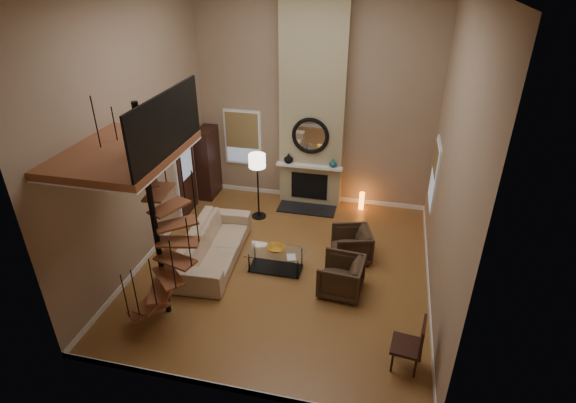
% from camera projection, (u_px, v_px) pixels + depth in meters
% --- Properties ---
extents(ground, '(6.00, 6.50, 0.01)m').
position_uv_depth(ground, '(284.00, 268.00, 9.76)').
color(ground, '#A76F36').
rests_on(ground, ground).
extents(back_wall, '(6.00, 0.02, 5.50)m').
position_uv_depth(back_wall, '(314.00, 100.00, 11.21)').
color(back_wall, '#9C8064').
rests_on(back_wall, ground).
extents(front_wall, '(6.00, 0.02, 5.50)m').
position_uv_depth(front_wall, '(222.00, 244.00, 5.66)').
color(front_wall, '#9C8064').
rests_on(front_wall, ground).
extents(left_wall, '(0.02, 6.50, 5.50)m').
position_uv_depth(left_wall, '(137.00, 135.00, 9.03)').
color(left_wall, '#9C8064').
rests_on(left_wall, ground).
extents(right_wall, '(0.02, 6.50, 5.50)m').
position_uv_depth(right_wall, '(452.00, 163.00, 7.84)').
color(right_wall, '#9C8064').
rests_on(right_wall, ground).
extents(baseboard_back, '(6.00, 0.02, 0.12)m').
position_uv_depth(baseboard_back, '(311.00, 196.00, 12.50)').
color(baseboard_back, white).
rests_on(baseboard_back, ground).
extents(baseboard_front, '(6.00, 0.02, 0.12)m').
position_uv_depth(baseboard_front, '(234.00, 389.00, 6.96)').
color(baseboard_front, white).
rests_on(baseboard_front, ground).
extents(baseboard_left, '(0.02, 6.50, 0.12)m').
position_uv_depth(baseboard_left, '(156.00, 247.00, 10.33)').
color(baseboard_left, white).
rests_on(baseboard_left, ground).
extents(baseboard_right, '(0.02, 6.50, 0.12)m').
position_uv_depth(baseboard_right, '(428.00, 285.00, 9.14)').
color(baseboard_right, white).
rests_on(baseboard_right, ground).
extents(chimney_breast, '(1.60, 0.38, 5.50)m').
position_uv_depth(chimney_breast, '(313.00, 102.00, 11.05)').
color(chimney_breast, tan).
rests_on(chimney_breast, ground).
extents(hearth, '(1.50, 0.60, 0.04)m').
position_uv_depth(hearth, '(307.00, 209.00, 11.95)').
color(hearth, black).
rests_on(hearth, ground).
extents(firebox, '(0.95, 0.02, 0.72)m').
position_uv_depth(firebox, '(309.00, 186.00, 11.94)').
color(firebox, black).
rests_on(firebox, chimney_breast).
extents(mantel, '(1.70, 0.18, 0.06)m').
position_uv_depth(mantel, '(309.00, 166.00, 11.58)').
color(mantel, white).
rests_on(mantel, chimney_breast).
extents(mirror_frame, '(0.94, 0.10, 0.94)m').
position_uv_depth(mirror_frame, '(310.00, 136.00, 11.25)').
color(mirror_frame, black).
rests_on(mirror_frame, chimney_breast).
extents(mirror_disc, '(0.80, 0.01, 0.80)m').
position_uv_depth(mirror_disc, '(310.00, 136.00, 11.26)').
color(mirror_disc, white).
rests_on(mirror_disc, chimney_breast).
extents(vase_left, '(0.24, 0.24, 0.25)m').
position_uv_depth(vase_left, '(288.00, 158.00, 11.65)').
color(vase_left, black).
rests_on(vase_left, mantel).
extents(vase_right, '(0.20, 0.20, 0.21)m').
position_uv_depth(vase_right, '(333.00, 163.00, 11.43)').
color(vase_right, '#164C4F').
rests_on(vase_right, mantel).
extents(window_back, '(1.02, 0.06, 1.52)m').
position_uv_depth(window_back, '(243.00, 137.00, 12.11)').
color(window_back, white).
rests_on(window_back, back_wall).
extents(window_right, '(0.06, 1.02, 1.52)m').
position_uv_depth(window_right, '(435.00, 173.00, 10.10)').
color(window_right, white).
rests_on(window_right, right_wall).
extents(entry_door, '(0.10, 1.05, 2.16)m').
position_uv_depth(entry_door, '(186.00, 175.00, 11.38)').
color(entry_door, white).
rests_on(entry_door, ground).
extents(loft, '(1.70, 2.20, 1.09)m').
position_uv_depth(loft, '(128.00, 150.00, 7.07)').
color(loft, brown).
rests_on(loft, left_wall).
extents(spiral_stair, '(1.47, 1.47, 4.06)m').
position_uv_depth(spiral_stair, '(157.00, 231.00, 7.73)').
color(spiral_stair, black).
rests_on(spiral_stair, ground).
extents(hutch, '(0.40, 0.86, 1.92)m').
position_uv_depth(hutch, '(208.00, 163.00, 12.27)').
color(hutch, black).
rests_on(hutch, ground).
extents(sofa, '(1.20, 2.68, 0.76)m').
position_uv_depth(sofa, '(214.00, 244.00, 9.84)').
color(sofa, tan).
rests_on(sofa, ground).
extents(armchair_near, '(1.00, 0.98, 0.73)m').
position_uv_depth(armchair_near, '(355.00, 244.00, 9.90)').
color(armchair_near, '#3D2B1C').
rests_on(armchair_near, ground).
extents(armchair_far, '(0.90, 0.88, 0.77)m').
position_uv_depth(armchair_far, '(345.00, 277.00, 8.90)').
color(armchair_far, '#3D2B1C').
rests_on(armchair_far, ground).
extents(coffee_table, '(1.21, 0.62, 0.45)m').
position_uv_depth(coffee_table, '(276.00, 258.00, 9.57)').
color(coffee_table, silver).
rests_on(coffee_table, ground).
extents(bowl, '(0.37, 0.37, 0.09)m').
position_uv_depth(bowl, '(276.00, 248.00, 9.51)').
color(bowl, '#C78923').
rests_on(bowl, coffee_table).
extents(book, '(0.24, 0.28, 0.02)m').
position_uv_depth(book, '(290.00, 257.00, 9.29)').
color(book, gray).
rests_on(book, coffee_table).
extents(floor_lamp, '(0.41, 0.41, 1.71)m').
position_uv_depth(floor_lamp, '(257.00, 166.00, 10.96)').
color(floor_lamp, black).
rests_on(floor_lamp, ground).
extents(accent_lamp, '(0.13, 0.13, 0.47)m').
position_uv_depth(accent_lamp, '(362.00, 201.00, 11.86)').
color(accent_lamp, orange).
rests_on(accent_lamp, ground).
extents(side_chair, '(0.53, 0.53, 1.01)m').
position_uv_depth(side_chair, '(413.00, 344.00, 7.16)').
color(side_chair, black).
rests_on(side_chair, ground).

